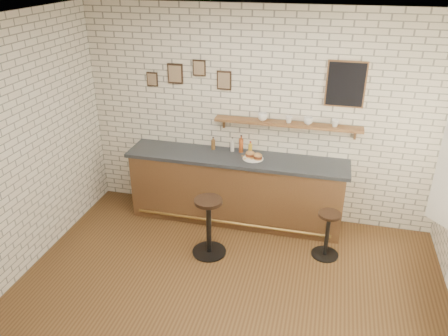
% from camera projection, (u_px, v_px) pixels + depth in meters
% --- Properties ---
extents(ground, '(5.00, 5.00, 0.00)m').
position_uv_depth(ground, '(224.00, 299.00, 4.97)').
color(ground, brown).
rests_on(ground, ground).
extents(bar_counter, '(3.10, 0.65, 1.01)m').
position_uv_depth(bar_counter, '(236.00, 188.00, 6.28)').
color(bar_counter, brown).
rests_on(bar_counter, ground).
extents(sandwich_plate, '(0.28, 0.28, 0.01)m').
position_uv_depth(sandwich_plate, '(253.00, 158.00, 6.00)').
color(sandwich_plate, white).
rests_on(sandwich_plate, bar_counter).
extents(ciabatta_sandwich, '(0.27, 0.19, 0.08)m').
position_uv_depth(ciabatta_sandwich, '(254.00, 155.00, 5.98)').
color(ciabatta_sandwich, tan).
rests_on(ciabatta_sandwich, sandwich_plate).
extents(potato_chips, '(0.26, 0.20, 0.00)m').
position_uv_depth(potato_chips, '(251.00, 158.00, 6.00)').
color(potato_chips, gold).
rests_on(potato_chips, sandwich_plate).
extents(bitters_bottle_brown, '(0.06, 0.06, 0.19)m').
position_uv_depth(bitters_bottle_brown, '(213.00, 144.00, 6.26)').
color(bitters_bottle_brown, brown).
rests_on(bitters_bottle_brown, bar_counter).
extents(bitters_bottle_white, '(0.05, 0.05, 0.21)m').
position_uv_depth(bitters_bottle_white, '(232.00, 146.00, 6.20)').
color(bitters_bottle_white, silver).
rests_on(bitters_bottle_white, bar_counter).
extents(bitters_bottle_amber, '(0.06, 0.06, 0.26)m').
position_uv_depth(bitters_bottle_amber, '(241.00, 145.00, 6.16)').
color(bitters_bottle_amber, '#984018').
rests_on(bitters_bottle_amber, bar_counter).
extents(condiment_bottle_yellow, '(0.05, 0.05, 0.17)m').
position_uv_depth(condiment_bottle_yellow, '(250.00, 148.00, 6.15)').
color(condiment_bottle_yellow, gold).
rests_on(condiment_bottle_yellow, bar_counter).
extents(bar_stool_left, '(0.44, 0.44, 0.80)m').
position_uv_depth(bar_stool_left, '(209.00, 225.00, 5.57)').
color(bar_stool_left, black).
rests_on(bar_stool_left, ground).
extents(bar_stool_right, '(0.35, 0.35, 0.64)m').
position_uv_depth(bar_stool_right, '(327.00, 233.00, 5.56)').
color(bar_stool_right, black).
rests_on(bar_stool_right, ground).
extents(wall_shelf, '(2.00, 0.18, 0.18)m').
position_uv_depth(wall_shelf, '(287.00, 124.00, 5.89)').
color(wall_shelf, brown).
rests_on(wall_shelf, ground).
extents(shelf_cup_a, '(0.19, 0.19, 0.10)m').
position_uv_depth(shelf_cup_a, '(263.00, 117.00, 5.93)').
color(shelf_cup_a, white).
rests_on(shelf_cup_a, wall_shelf).
extents(shelf_cup_b, '(0.12, 0.12, 0.09)m').
position_uv_depth(shelf_cup_b, '(289.00, 120.00, 5.86)').
color(shelf_cup_b, white).
rests_on(shelf_cup_b, wall_shelf).
extents(shelf_cup_c, '(0.14, 0.14, 0.10)m').
position_uv_depth(shelf_cup_c, '(308.00, 121.00, 5.80)').
color(shelf_cup_c, white).
rests_on(shelf_cup_c, wall_shelf).
extents(shelf_cup_d, '(0.11, 0.11, 0.09)m').
position_uv_depth(shelf_cup_d, '(335.00, 123.00, 5.72)').
color(shelf_cup_d, white).
rests_on(shelf_cup_d, wall_shelf).
extents(back_wall_decor, '(2.96, 0.02, 0.56)m').
position_uv_depth(back_wall_decor, '(277.00, 80.00, 5.75)').
color(back_wall_decor, black).
rests_on(back_wall_decor, ground).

